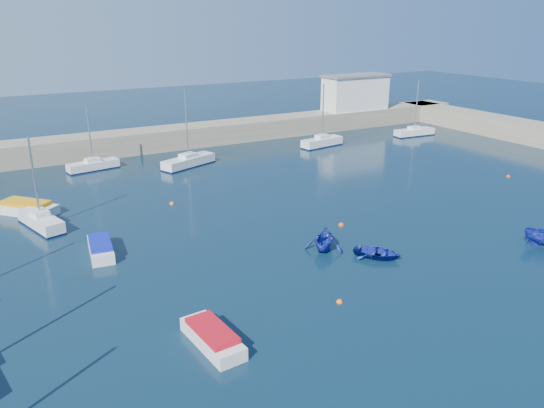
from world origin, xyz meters
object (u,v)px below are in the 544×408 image
sailboat_7 (322,142)px  motorboat_0 (212,337)px  dinghy_left (324,239)px  sailboat_5 (93,165)px  sailboat_6 (189,161)px  harbor_office (355,93)px  dinghy_center (377,253)px  motorboat_1 (101,248)px  sailboat_8 (414,132)px  sailboat_3 (41,221)px  motorboat_2 (26,208)px

sailboat_7 → motorboat_0: sailboat_7 is taller
dinghy_left → sailboat_5: bearing=153.3°
motorboat_0 → dinghy_left: size_ratio=1.40×
sailboat_6 → harbor_office: bearing=-94.2°
dinghy_center → dinghy_left: 3.86m
motorboat_1 → dinghy_left: size_ratio=1.37×
sailboat_8 → dinghy_center: (-31.53, -29.58, -0.20)m
sailboat_5 → dinghy_left: size_ratio=2.26×
sailboat_5 → motorboat_0: bearing=167.5°
dinghy_center → sailboat_7: bearing=25.0°
sailboat_3 → sailboat_6: (17.08, 11.99, 0.01)m
motorboat_1 → dinghy_center: bearing=-23.8°
harbor_office → sailboat_8: size_ratio=1.26×
sailboat_5 → motorboat_1: 23.58m
sailboat_6 → motorboat_0: size_ratio=1.91×
motorboat_2 → dinghy_left: dinghy_left is taller
sailboat_3 → sailboat_7: bearing=3.6°
sailboat_6 → motorboat_0: bearing=139.2°
motorboat_1 → dinghy_left: bearing=-19.5°
motorboat_0 → dinghy_center: 14.88m
harbor_office → motorboat_2: (-48.93, -17.86, -4.57)m
harbor_office → motorboat_0: (-42.64, -43.71, -4.63)m
motorboat_2 → dinghy_left: 26.09m
dinghy_center → dinghy_left: dinghy_left is taller
dinghy_center → sailboat_8: bearing=6.1°
sailboat_6 → motorboat_1: (-14.04, -19.52, -0.10)m
sailboat_5 → sailboat_8: sailboat_8 is taller
sailboat_6 → motorboat_1: 24.05m
motorboat_1 → dinghy_left: (14.31, -7.14, 0.36)m
sailboat_8 → dinghy_left: bearing=131.8°
harbor_office → sailboat_5: size_ratio=1.36×
sailboat_6 → motorboat_1: size_ratio=1.95×
sailboat_3 → sailboat_6: bearing=19.0°
dinghy_left → dinghy_center: bearing=-4.0°
sailboat_7 → motorboat_0: size_ratio=1.77×
motorboat_2 → dinghy_left: bearing=-88.9°
harbor_office → motorboat_0: harbor_office is taller
dinghy_left → sailboat_7: bearing=100.9°
motorboat_0 → sailboat_6: bearing=65.9°
harbor_office → sailboat_5: harbor_office is taller
sailboat_3 → sailboat_5: (7.27, 15.66, -0.04)m
dinghy_center → dinghy_left: (-2.51, 2.88, 0.52)m
sailboat_5 → sailboat_7: sailboat_7 is taller
motorboat_1 → dinghy_left: dinghy_left is taller
sailboat_8 → motorboat_0: bearing=130.0°
sailboat_5 → motorboat_1: size_ratio=1.65×
sailboat_7 → motorboat_1: size_ratio=1.80×
sailboat_8 → sailboat_3: bearing=106.8°
harbor_office → sailboat_7: size_ratio=1.24×
sailboat_6 → motorboat_1: bearing=122.3°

